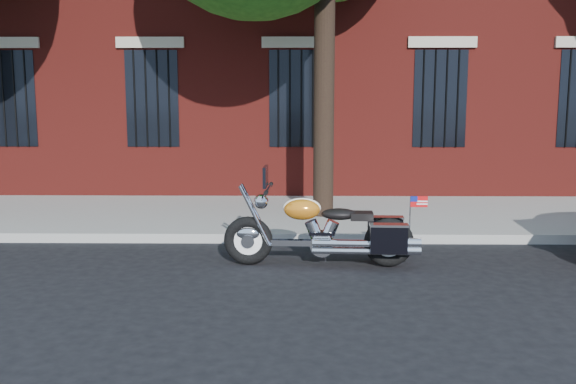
{
  "coord_description": "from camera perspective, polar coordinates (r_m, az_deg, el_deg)",
  "views": [
    {
      "loc": [
        0.03,
        -8.43,
        2.31
      ],
      "look_at": [
        -0.1,
        0.8,
        0.89
      ],
      "focal_mm": 40.0,
      "sensor_mm": 36.0,
      "label": 1
    }
  ],
  "objects": [
    {
      "name": "motorcycle",
      "position": [
        8.64,
        3.6,
        -3.67
      ],
      "size": [
        2.66,
        0.81,
        1.35
      ],
      "rotation": [
        0.0,
        0.0,
        -0.04
      ],
      "color": "black",
      "rests_on": "ground"
    },
    {
      "name": "curb",
      "position": [
        10.06,
        0.62,
        -4.1
      ],
      "size": [
        40.0,
        0.16,
        0.15
      ],
      "primitive_type": "cube",
      "color": "gray",
      "rests_on": "ground"
    },
    {
      "name": "ground",
      "position": [
        8.74,
        0.59,
        -6.59
      ],
      "size": [
        120.0,
        120.0,
        0.0
      ],
      "primitive_type": "plane",
      "color": "black",
      "rests_on": "ground"
    },
    {
      "name": "sidewalk",
      "position": [
        11.9,
        0.65,
        -2.08
      ],
      "size": [
        40.0,
        3.6,
        0.15
      ],
      "primitive_type": "cube",
      "color": "gray",
      "rests_on": "ground"
    }
  ]
}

